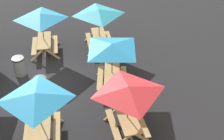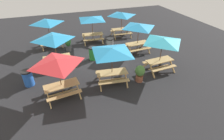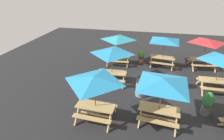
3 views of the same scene
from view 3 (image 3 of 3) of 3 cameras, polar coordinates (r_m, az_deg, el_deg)
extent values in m
plane|color=#232326|center=(11.26, 15.69, -5.79)|extent=(27.93, 27.93, 0.00)
cube|color=tan|center=(8.28, -5.41, -11.55)|extent=(1.84, 0.80, 0.05)
cube|color=tan|center=(8.08, -6.72, -15.47)|extent=(1.81, 0.36, 0.04)
cube|color=tan|center=(8.87, -4.09, -10.94)|extent=(1.81, 0.36, 0.04)
cube|color=tan|center=(8.52, -11.25, -13.95)|extent=(0.11, 0.80, 0.81)
cube|color=tan|center=(9.03, -9.23, -11.12)|extent=(0.11, 0.80, 0.81)
cube|color=tan|center=(8.06, -0.81, -16.13)|extent=(0.11, 0.80, 0.81)
cube|color=tan|center=(8.59, 0.57, -12.95)|extent=(0.11, 0.80, 0.81)
cube|color=tan|center=(8.61, -5.26, -14.28)|extent=(1.56, 0.16, 0.06)
cylinder|color=brown|center=(8.04, -5.54, -9.25)|extent=(0.04, 0.04, 2.30)
pyramid|color=#268CC6|center=(7.49, -5.87, -2.97)|extent=(2.11, 2.11, 0.28)
cube|color=tan|center=(11.12, 0.00, -0.74)|extent=(1.83, 0.77, 0.05)
cube|color=tan|center=(10.78, -0.50, -3.43)|extent=(1.81, 0.33, 0.04)
cube|color=tan|center=(11.74, 0.46, -0.79)|extent=(1.81, 0.33, 0.04)
cube|color=tan|center=(11.13, -4.29, -2.96)|extent=(0.09, 0.80, 0.81)
cube|color=tan|center=(11.75, -3.45, -1.24)|extent=(0.09, 0.80, 0.81)
cube|color=tan|center=(10.89, 3.73, -3.65)|extent=(0.09, 0.80, 0.81)
cube|color=tan|center=(11.52, 4.14, -1.86)|extent=(0.09, 0.80, 0.81)
cube|color=tan|center=(11.37, 0.00, -3.07)|extent=(1.56, 0.13, 0.06)
cylinder|color=brown|center=(10.94, 0.00, 1.17)|extent=(0.04, 0.04, 2.30)
pyramid|color=#268CC6|center=(10.55, 0.00, 6.14)|extent=(2.08, 2.08, 0.28)
cube|color=tan|center=(13.96, 16.19, 4.02)|extent=(1.87, 0.92, 0.05)
cube|color=tan|center=(13.56, 15.85, 2.06)|extent=(1.82, 0.48, 0.04)
cube|color=tan|center=(14.58, 16.22, 3.74)|extent=(1.82, 0.48, 0.04)
cube|color=tan|center=(13.81, 12.67, 2.52)|extent=(0.16, 0.80, 0.81)
cube|color=tan|center=(14.48, 13.06, 3.63)|extent=(0.16, 0.80, 0.81)
cube|color=tan|center=(13.76, 19.09, 1.58)|extent=(0.16, 0.80, 0.81)
cube|color=tan|center=(14.43, 19.19, 2.73)|extent=(0.16, 0.80, 0.81)
cube|color=tan|center=(14.16, 15.93, 2.08)|extent=(1.56, 0.26, 0.06)
cylinder|color=brown|center=(13.81, 16.40, 5.59)|extent=(0.04, 0.04, 2.30)
pyramid|color=#268CC6|center=(13.50, 16.95, 9.59)|extent=(2.81, 2.81, 0.28)
cube|color=tan|center=(11.89, 30.88, -2.93)|extent=(1.81, 0.72, 0.05)
cube|color=tan|center=(11.57, 31.32, -5.49)|extent=(1.80, 0.28, 0.04)
cube|color=tan|center=(12.47, 29.86, -2.88)|extent=(1.80, 0.28, 0.04)
cube|color=tan|center=(11.49, 27.33, -5.14)|extent=(0.07, 0.80, 0.81)
cube|color=tan|center=(12.10, 26.54, -3.37)|extent=(0.07, 0.80, 0.81)
cube|color=tan|center=(12.12, 30.31, -5.08)|extent=(1.56, 0.09, 0.06)
cylinder|color=brown|center=(11.72, 31.34, -1.18)|extent=(0.04, 0.04, 2.30)
pyramid|color=#268CC6|center=(11.35, 32.52, 3.35)|extent=(2.02, 2.02, 0.28)
cube|color=tan|center=(13.80, 1.98, 4.83)|extent=(1.84, 0.80, 0.05)
cube|color=tan|center=(13.41, 1.68, 2.83)|extent=(1.81, 0.36, 0.04)
cube|color=tan|center=(14.41, 2.22, 4.56)|extent=(1.81, 0.36, 0.04)
cube|color=tan|center=(13.71, -1.47, 3.02)|extent=(0.11, 0.80, 0.81)
cube|color=tan|center=(14.37, -0.97, 4.17)|extent=(0.11, 0.80, 0.81)
cube|color=tan|center=(13.54, 5.05, 2.62)|extent=(0.11, 0.80, 0.81)
cube|color=tan|center=(14.21, 5.26, 3.79)|extent=(0.11, 0.80, 0.81)
cube|color=tan|center=(14.00, 1.94, 2.86)|extent=(1.56, 0.16, 0.06)
cylinder|color=brown|center=(13.65, 2.00, 6.43)|extent=(0.04, 0.04, 2.30)
pyramid|color=teal|center=(13.34, 2.07, 10.51)|extent=(2.11, 2.11, 0.28)
cube|color=tan|center=(9.25, 32.70, -14.68)|extent=(0.16, 0.80, 0.81)
cube|color=tan|center=(8.36, 15.14, -12.11)|extent=(1.86, 0.89, 0.05)
cube|color=tan|center=(8.12, 14.58, -16.06)|extent=(1.82, 0.45, 0.04)
cube|color=tan|center=(8.97, 15.19, -11.44)|extent=(1.82, 0.45, 0.04)
cube|color=tan|center=(8.34, 9.13, -14.81)|extent=(0.14, 0.80, 0.81)
cube|color=tan|center=(8.90, 9.95, -11.81)|extent=(0.14, 0.80, 0.81)
cube|color=tan|center=(8.35, 20.15, -16.32)|extent=(0.14, 0.80, 0.81)
cube|color=tan|center=(8.91, 20.14, -13.21)|extent=(0.14, 0.80, 0.81)
cube|color=tan|center=(8.68, 14.72, -14.80)|extent=(1.56, 0.23, 0.06)
cylinder|color=brown|center=(8.12, 15.48, -9.84)|extent=(0.04, 0.04, 2.30)
pyramid|color=#268CC6|center=(7.58, 16.39, -3.65)|extent=(2.81, 2.81, 0.28)
cube|color=tan|center=(14.74, 27.50, 3.19)|extent=(1.87, 0.92, 0.05)
cube|color=tan|center=(14.38, 28.00, 1.26)|extent=(1.82, 0.48, 0.04)
cube|color=tan|center=(15.31, 26.58, 3.02)|extent=(1.82, 0.48, 0.04)
cube|color=tan|center=(14.27, 24.81, 1.43)|extent=(0.16, 0.80, 0.81)
cube|color=tan|center=(14.90, 23.97, 2.62)|extent=(0.16, 0.80, 0.81)
cube|color=tan|center=(14.89, 30.44, 1.15)|extent=(0.16, 0.80, 0.81)
cube|color=tan|center=(15.49, 29.42, 2.30)|extent=(0.16, 0.80, 0.81)
cube|color=tan|center=(14.93, 27.09, 1.36)|extent=(1.56, 0.26, 0.06)
cylinder|color=brown|center=(14.60, 27.83, 4.66)|extent=(0.04, 0.04, 2.30)
pyramid|color=red|center=(14.31, 28.69, 8.40)|extent=(2.23, 2.23, 0.28)
cylinder|color=green|center=(11.21, 18.54, -3.69)|extent=(0.56, 0.56, 0.90)
cylinder|color=black|center=(10.99, 18.90, -1.48)|extent=(0.59, 0.59, 0.08)
cylinder|color=gray|center=(10.11, 9.35, -6.05)|extent=(0.56, 0.56, 0.90)
cylinder|color=black|center=(9.86, 9.55, -3.64)|extent=(0.59, 0.59, 0.08)
cylinder|color=#59595B|center=(9.96, 28.15, -11.60)|extent=(0.44, 0.44, 0.40)
ellipsoid|color=#2D7233|center=(9.61, 28.96, -8.57)|extent=(0.50, 0.50, 0.87)
cylinder|color=#935138|center=(14.48, 9.44, 3.25)|extent=(0.44, 0.44, 0.40)
ellipsoid|color=#4C7F38|center=(14.28, 9.60, 5.23)|extent=(0.59, 0.59, 0.68)
camera|label=1|loc=(17.47, 66.92, 23.88)|focal=50.00mm
camera|label=2|loc=(21.39, 25.61, 25.62)|focal=28.00mm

